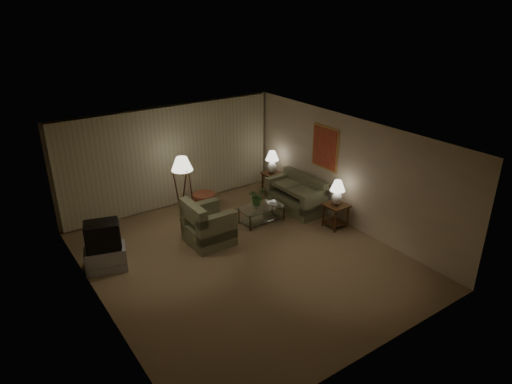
% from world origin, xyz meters
% --- Properties ---
extents(ground, '(7.00, 7.00, 0.00)m').
position_xyz_m(ground, '(0.00, 0.00, 0.00)').
color(ground, '#8F794F').
rests_on(ground, ground).
extents(room_shell, '(6.04, 7.02, 2.72)m').
position_xyz_m(room_shell, '(0.02, 1.51, 1.75)').
color(room_shell, '#BEAD92').
rests_on(room_shell, ground).
extents(sofa, '(1.63, 0.84, 0.71)m').
position_xyz_m(sofa, '(2.50, 1.30, 0.36)').
color(sofa, '#787B56').
rests_on(sofa, ground).
extents(armchair, '(1.02, 0.97, 0.83)m').
position_xyz_m(armchair, '(-0.25, 1.05, 0.42)').
color(armchair, '#787B56').
rests_on(armchair, ground).
extents(side_table_near, '(0.52, 0.52, 0.60)m').
position_xyz_m(side_table_near, '(2.65, -0.05, 0.41)').
color(side_table_near, '#391C0F').
rests_on(side_table_near, ground).
extents(side_table_far, '(0.52, 0.43, 0.60)m').
position_xyz_m(side_table_far, '(2.65, 2.55, 0.40)').
color(side_table_far, '#391C0F').
rests_on(side_table_far, ground).
extents(table_lamp_near, '(0.36, 0.36, 0.63)m').
position_xyz_m(table_lamp_near, '(2.65, -0.05, 0.97)').
color(table_lamp_near, white).
rests_on(table_lamp_near, side_table_near).
extents(table_lamp_far, '(0.37, 0.37, 0.64)m').
position_xyz_m(table_lamp_far, '(2.65, 2.55, 0.98)').
color(table_lamp_far, white).
rests_on(table_lamp_far, side_table_far).
extents(coffee_table, '(1.17, 0.64, 0.41)m').
position_xyz_m(coffee_table, '(1.33, 1.20, 0.28)').
color(coffee_table, silver).
rests_on(coffee_table, ground).
extents(tv_cabinet, '(1.10, 0.96, 0.50)m').
position_xyz_m(tv_cabinet, '(-2.55, 1.29, 0.25)').
color(tv_cabinet, '#9E9EA1').
rests_on(tv_cabinet, ground).
extents(crt_tv, '(0.93, 0.84, 0.57)m').
position_xyz_m(crt_tv, '(-2.55, 1.29, 0.79)').
color(crt_tv, black).
rests_on(crt_tv, tv_cabinet).
extents(floor_lamp, '(0.53, 0.53, 1.63)m').
position_xyz_m(floor_lamp, '(-0.14, 2.50, 0.85)').
color(floor_lamp, '#391C0F').
rests_on(floor_lamp, ground).
extents(ottoman, '(0.66, 0.66, 0.40)m').
position_xyz_m(ottoman, '(0.56, 2.75, 0.20)').
color(ottoman, '#974B33').
rests_on(ottoman, ground).
extents(vase, '(0.15, 0.15, 0.15)m').
position_xyz_m(vase, '(1.18, 1.20, 0.49)').
color(vase, white).
rests_on(vase, coffee_table).
extents(flowers, '(0.51, 0.48, 0.44)m').
position_xyz_m(flowers, '(1.18, 1.20, 0.78)').
color(flowers, '#3F7534').
rests_on(flowers, vase).
extents(book, '(0.27, 0.29, 0.02)m').
position_xyz_m(book, '(1.58, 1.10, 0.42)').
color(book, olive).
rests_on(book, coffee_table).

